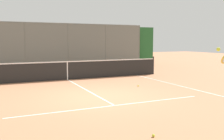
# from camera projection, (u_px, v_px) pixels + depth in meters

# --- Properties ---
(ground_plane) EXTENTS (60.00, 60.00, 0.00)m
(ground_plane) POSITION_uv_depth(u_px,v_px,m) (99.00, 97.00, 9.00)
(ground_plane) COLOR #B27551
(court_line_markings) EXTENTS (8.27, 10.55, 0.01)m
(court_line_markings) POSITION_uv_depth(u_px,v_px,m) (118.00, 108.00, 7.56)
(court_line_markings) COLOR white
(court_line_markings) RESTS_ON ground
(fence_backdrop) EXTENTS (18.09, 1.37, 3.29)m
(fence_backdrop) POSITION_uv_depth(u_px,v_px,m) (46.00, 47.00, 18.42)
(fence_backdrop) COLOR slate
(fence_backdrop) RESTS_ON ground
(tennis_net) EXTENTS (10.63, 0.09, 1.07)m
(tennis_net) POSITION_uv_depth(u_px,v_px,m) (67.00, 70.00, 12.98)
(tennis_net) COLOR #2D2D2D
(tennis_net) RESTS_ON ground
(tennis_ball_by_sideline) EXTENTS (0.07, 0.07, 0.07)m
(tennis_ball_by_sideline) POSITION_uv_depth(u_px,v_px,m) (153.00, 136.00, 5.24)
(tennis_ball_by_sideline) COLOR #C1D138
(tennis_ball_by_sideline) RESTS_ON ground
(tennis_ball_near_baseline) EXTENTS (0.07, 0.07, 0.07)m
(tennis_ball_near_baseline) POSITION_uv_depth(u_px,v_px,m) (138.00, 86.00, 11.05)
(tennis_ball_near_baseline) COLOR #D6E042
(tennis_ball_near_baseline) RESTS_ON ground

